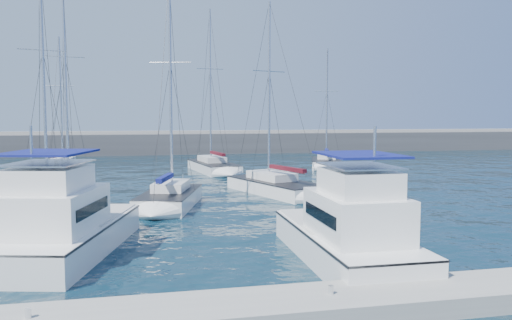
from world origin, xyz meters
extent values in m
plane|color=black|center=(0.00, 0.00, 0.00)|extent=(220.00, 220.00, 0.00)
cube|color=#424244|center=(0.00, 52.00, 1.00)|extent=(160.00, 6.00, 4.00)
cube|color=gray|center=(0.00, 52.00, 3.20)|extent=(160.00, 1.20, 0.50)
cube|color=gray|center=(0.00, -11.00, 0.30)|extent=(40.00, 2.20, 0.60)
cylinder|color=silver|center=(-8.00, -11.00, 0.72)|extent=(0.16, 0.16, 0.25)
cylinder|color=silver|center=(0.00, -11.00, 0.72)|extent=(0.16, 0.16, 0.25)
cube|color=white|center=(-10.26, -1.74, 0.40)|extent=(2.84, 7.41, 1.60)
cube|color=#262628|center=(-10.26, -1.74, 1.15)|extent=(2.88, 7.41, 0.08)
cube|color=white|center=(-10.21, -2.63, 2.00)|extent=(2.23, 3.49, 1.60)
cube|color=black|center=(-10.21, -2.63, 2.08)|extent=(2.23, 2.82, 0.45)
cube|color=navy|center=(-10.12, -3.95, 2.30)|extent=(2.04, 2.33, 0.07)
cube|color=white|center=(-8.43, -2.58, 0.40)|extent=(5.81, 9.78, 1.60)
cube|color=#262628|center=(-8.43, -2.58, 1.15)|extent=(5.88, 9.80, 0.08)
cube|color=white|center=(-8.70, -3.67, 2.00)|extent=(4.10, 4.87, 1.60)
cube|color=black|center=(-8.70, -3.67, 2.08)|extent=(3.96, 4.06, 0.45)
cube|color=white|center=(-8.74, -3.86, 3.25)|extent=(3.18, 3.49, 0.90)
cube|color=navy|center=(-8.74, -3.86, 4.25)|extent=(3.59, 3.97, 0.08)
cube|color=white|center=(2.44, -6.03, 0.40)|extent=(3.37, 8.98, 1.60)
cube|color=#262628|center=(2.44, -6.03, 1.15)|extent=(3.43, 8.98, 0.08)
cube|color=white|center=(2.43, -7.12, 2.00)|extent=(2.83, 4.17, 1.60)
cube|color=black|center=(2.43, -7.12, 2.08)|extent=(2.87, 3.35, 0.45)
cube|color=white|center=(2.43, -7.32, 3.25)|extent=(2.26, 2.92, 0.90)
cube|color=navy|center=(2.43, -7.32, 4.25)|extent=(2.54, 3.34, 0.08)
cube|color=white|center=(4.96, 0.00, 0.40)|extent=(2.75, 6.55, 1.60)
cube|color=#262628|center=(4.96, 0.00, 1.15)|extent=(2.80, 6.56, 0.08)
cube|color=white|center=(4.91, -0.78, 2.00)|extent=(2.17, 3.10, 1.60)
cube|color=black|center=(4.91, -0.78, 2.08)|extent=(2.16, 2.51, 0.45)
cube|color=navy|center=(4.82, -1.95, 2.30)|extent=(1.98, 2.08, 0.07)
cube|color=white|center=(-10.75, 6.90, 0.30)|extent=(4.97, 7.35, 1.30)
cube|color=#262628|center=(-10.75, 6.90, 0.93)|extent=(5.02, 7.36, 0.06)
cube|color=white|center=(-10.88, 7.30, 1.25)|extent=(2.78, 3.41, 0.55)
cylinder|color=silver|center=(-10.96, 7.54, 8.14)|extent=(0.18, 0.18, 13.39)
cylinder|color=silver|center=(-10.43, 5.94, 1.80)|extent=(1.17, 3.24, 0.12)
cube|color=navy|center=(-10.40, 5.84, 1.95)|extent=(1.29, 2.99, 0.28)
cube|color=white|center=(-10.46, 12.67, 0.30)|extent=(4.56, 7.82, 1.30)
cube|color=#262628|center=(-10.46, 12.67, 0.93)|extent=(4.62, 7.83, 0.06)
cube|color=white|center=(-10.56, 13.11, 1.25)|extent=(2.62, 3.56, 0.55)
cylinder|color=silver|center=(-10.62, 13.38, 8.39)|extent=(0.18, 0.18, 13.89)
cylinder|color=silver|center=(-10.22, 11.59, 1.80)|extent=(0.93, 3.60, 0.12)
cube|color=#450D16|center=(-10.19, 11.50, 1.95)|extent=(1.08, 3.30, 0.28)
cube|color=white|center=(-3.77, 7.16, 0.30)|extent=(4.62, 7.59, 1.30)
cube|color=#262628|center=(-3.77, 7.16, 0.93)|extent=(4.68, 7.60, 0.06)
cube|color=white|center=(-3.66, 7.59, 1.25)|extent=(2.62, 3.48, 0.55)
cylinder|color=silver|center=(-3.59, 7.84, 7.71)|extent=(0.18, 0.18, 12.52)
cylinder|color=silver|center=(-4.04, 6.13, 1.80)|extent=(1.03, 3.45, 0.12)
cube|color=navy|center=(-4.07, 6.03, 1.95)|extent=(1.16, 3.17, 0.28)
cube|color=white|center=(4.02, 10.93, 0.30)|extent=(5.95, 9.52, 1.30)
cube|color=#262628|center=(4.02, 10.93, 0.93)|extent=(6.01, 9.54, 0.06)
cube|color=white|center=(3.83, 11.46, 1.25)|extent=(3.22, 4.39, 0.55)
cylinder|color=silver|center=(3.71, 11.78, 7.66)|extent=(0.18, 0.18, 12.43)
cylinder|color=silver|center=(4.47, 9.66, 1.80)|extent=(1.63, 4.28, 0.12)
cube|color=#450D16|center=(4.50, 9.57, 1.95)|extent=(1.69, 3.93, 0.28)
cube|color=white|center=(-13.43, 27.51, 0.30)|extent=(3.57, 7.55, 1.30)
cube|color=#262628|center=(-13.43, 27.51, 0.93)|extent=(3.63, 7.56, 0.06)
cube|color=white|center=(-13.40, 27.97, 1.25)|extent=(2.20, 3.35, 0.55)
cylinder|color=silver|center=(-13.37, 28.24, 7.40)|extent=(0.18, 0.18, 11.89)
cylinder|color=silver|center=(-13.52, 26.41, 1.80)|extent=(0.41, 3.67, 0.12)
cube|color=#450D16|center=(-13.53, 26.31, 1.95)|extent=(0.61, 3.32, 0.28)
cube|color=white|center=(1.40, 26.23, 0.30)|extent=(4.51, 9.70, 1.30)
cube|color=#262628|center=(1.40, 26.23, 0.93)|extent=(4.58, 9.71, 0.06)
cube|color=white|center=(1.31, 26.81, 1.25)|extent=(2.63, 4.35, 0.55)
cylinder|color=silver|center=(1.26, 27.16, 8.94)|extent=(0.18, 0.18, 14.97)
cylinder|color=silver|center=(1.62, 24.85, 1.80)|extent=(0.84, 4.63, 0.12)
cube|color=#450D16|center=(1.64, 24.75, 1.95)|extent=(1.00, 4.20, 0.28)
cube|color=white|center=(13.99, 27.52, 0.30)|extent=(5.10, 7.57, 1.30)
cube|color=#262628|center=(13.99, 27.52, 0.93)|extent=(5.16, 7.59, 0.06)
cube|color=white|center=(14.13, 27.93, 1.25)|extent=(2.84, 3.52, 0.55)
cylinder|color=silver|center=(14.22, 28.18, 7.21)|extent=(0.18, 0.18, 11.51)
cylinder|color=silver|center=(13.65, 26.53, 1.80)|extent=(1.25, 3.34, 0.12)
cube|color=navy|center=(13.62, 26.43, 1.95)|extent=(1.35, 3.08, 0.28)
camera|label=1|loc=(-4.97, -23.99, 5.63)|focal=35.00mm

